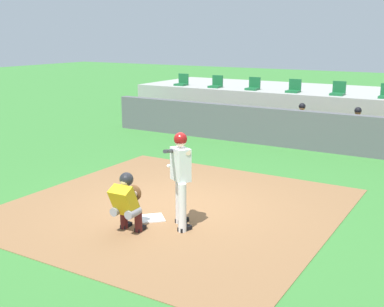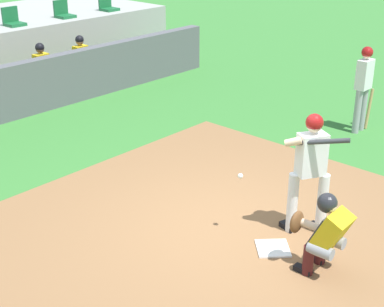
{
  "view_description": "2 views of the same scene",
  "coord_description": "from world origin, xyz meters",
  "px_view_note": "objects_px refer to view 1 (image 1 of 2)",
  "views": [
    {
      "loc": [
        5.22,
        -8.01,
        3.5
      ],
      "look_at": [
        0.0,
        0.7,
        1.0
      ],
      "focal_mm": 45.57,
      "sensor_mm": 36.0,
      "label": 1
    },
    {
      "loc": [
        -5.64,
        -4.46,
        4.32
      ],
      "look_at": [
        0.0,
        0.7,
        1.0
      ],
      "focal_mm": 53.38,
      "sensor_mm": 36.0,
      "label": 2
    }
  ],
  "objects_px": {
    "batter_at_plate": "(180,174)",
    "stadium_seat_4": "(338,91)",
    "stadium_seat_0": "(182,82)",
    "stadium_seat_1": "(216,84)",
    "catcher_crouched": "(127,200)",
    "dugout_player_1": "(356,128)",
    "dugout_player_0": "(300,122)",
    "home_plate": "(152,218)",
    "stadium_seat_3": "(294,89)",
    "stadium_seat_2": "(253,86)"
  },
  "relations": [
    {
      "from": "batter_at_plate",
      "to": "stadium_seat_4",
      "type": "relative_size",
      "value": 3.76
    },
    {
      "from": "stadium_seat_0",
      "to": "stadium_seat_1",
      "type": "xyz_separation_m",
      "value": [
        1.62,
        0.0,
        0.0
      ]
    },
    {
      "from": "catcher_crouched",
      "to": "dugout_player_1",
      "type": "xyz_separation_m",
      "value": [
        1.96,
        8.88,
        0.06
      ]
    },
    {
      "from": "batter_at_plate",
      "to": "dugout_player_0",
      "type": "distance_m",
      "value": 8.23
    },
    {
      "from": "dugout_player_0",
      "to": "stadium_seat_1",
      "type": "bearing_deg",
      "value": 154.29
    },
    {
      "from": "dugout_player_0",
      "to": "batter_at_plate",
      "type": "bearing_deg",
      "value": -86.31
    },
    {
      "from": "home_plate",
      "to": "dugout_player_0",
      "type": "relative_size",
      "value": 0.34
    },
    {
      "from": "stadium_seat_4",
      "to": "stadium_seat_1",
      "type": "bearing_deg",
      "value": 180.0
    },
    {
      "from": "home_plate",
      "to": "stadium_seat_1",
      "type": "bearing_deg",
      "value": 111.76
    },
    {
      "from": "stadium_seat_3",
      "to": "stadium_seat_4",
      "type": "height_order",
      "value": "same"
    },
    {
      "from": "batter_at_plate",
      "to": "stadium_seat_2",
      "type": "distance_m",
      "value": 10.72
    },
    {
      "from": "stadium_seat_1",
      "to": "stadium_seat_2",
      "type": "relative_size",
      "value": 1.0
    },
    {
      "from": "home_plate",
      "to": "catcher_crouched",
      "type": "height_order",
      "value": "catcher_crouched"
    },
    {
      "from": "batter_at_plate",
      "to": "stadium_seat_0",
      "type": "bearing_deg",
      "value": 121.92
    },
    {
      "from": "batter_at_plate",
      "to": "dugout_player_0",
      "type": "relative_size",
      "value": 1.39
    },
    {
      "from": "dugout_player_1",
      "to": "stadium_seat_4",
      "type": "relative_size",
      "value": 2.71
    },
    {
      "from": "catcher_crouched",
      "to": "home_plate",
      "type": "bearing_deg",
      "value": 88.81
    },
    {
      "from": "catcher_crouched",
      "to": "stadium_seat_3",
      "type": "bearing_deg",
      "value": 94.18
    },
    {
      "from": "batter_at_plate",
      "to": "catcher_crouched",
      "type": "bearing_deg",
      "value": -136.46
    },
    {
      "from": "dugout_player_0",
      "to": "stadium_seat_0",
      "type": "distance_m",
      "value": 6.25
    },
    {
      "from": "home_plate",
      "to": "stadium_seat_0",
      "type": "bearing_deg",
      "value": 119.19
    },
    {
      "from": "stadium_seat_3",
      "to": "dugout_player_0",
      "type": "bearing_deg",
      "value": -64.37
    },
    {
      "from": "dugout_player_1",
      "to": "stadium_seat_3",
      "type": "distance_m",
      "value": 3.54
    },
    {
      "from": "home_plate",
      "to": "stadium_seat_0",
      "type": "relative_size",
      "value": 0.92
    },
    {
      "from": "catcher_crouched",
      "to": "stadium_seat_2",
      "type": "height_order",
      "value": "stadium_seat_2"
    },
    {
      "from": "stadium_seat_3",
      "to": "stadium_seat_4",
      "type": "relative_size",
      "value": 1.0
    },
    {
      "from": "catcher_crouched",
      "to": "dugout_player_1",
      "type": "bearing_deg",
      "value": 77.53
    },
    {
      "from": "batter_at_plate",
      "to": "stadium_seat_4",
      "type": "height_order",
      "value": "stadium_seat_4"
    },
    {
      "from": "stadium_seat_1",
      "to": "stadium_seat_4",
      "type": "relative_size",
      "value": 1.0
    },
    {
      "from": "stadium_seat_2",
      "to": "stadium_seat_0",
      "type": "bearing_deg",
      "value": 180.0
    },
    {
      "from": "dugout_player_1",
      "to": "stadium_seat_3",
      "type": "bearing_deg",
      "value": 143.61
    },
    {
      "from": "batter_at_plate",
      "to": "dugout_player_0",
      "type": "bearing_deg",
      "value": 93.69
    },
    {
      "from": "catcher_crouched",
      "to": "stadium_seat_4",
      "type": "height_order",
      "value": "stadium_seat_4"
    },
    {
      "from": "home_plate",
      "to": "stadium_seat_4",
      "type": "distance_m",
      "value": 10.32
    },
    {
      "from": "catcher_crouched",
      "to": "dugout_player_1",
      "type": "distance_m",
      "value": 9.09
    },
    {
      "from": "dugout_player_1",
      "to": "home_plate",
      "type": "bearing_deg",
      "value": -103.46
    },
    {
      "from": "catcher_crouched",
      "to": "stadium_seat_1",
      "type": "bearing_deg",
      "value": 110.35
    },
    {
      "from": "dugout_player_1",
      "to": "stadium_seat_1",
      "type": "distance_m",
      "value": 6.4
    },
    {
      "from": "stadium_seat_1",
      "to": "stadium_seat_3",
      "type": "height_order",
      "value": "same"
    },
    {
      "from": "dugout_player_1",
      "to": "stadium_seat_1",
      "type": "xyz_separation_m",
      "value": [
        -6.01,
        2.03,
        0.86
      ]
    },
    {
      "from": "dugout_player_1",
      "to": "stadium_seat_0",
      "type": "height_order",
      "value": "stadium_seat_0"
    },
    {
      "from": "dugout_player_0",
      "to": "stadium_seat_1",
      "type": "xyz_separation_m",
      "value": [
        -4.23,
        2.03,
        0.86
      ]
    },
    {
      "from": "stadium_seat_0",
      "to": "stadium_seat_1",
      "type": "relative_size",
      "value": 1.0
    },
    {
      "from": "batter_at_plate",
      "to": "stadium_seat_0",
      "type": "height_order",
      "value": "stadium_seat_0"
    },
    {
      "from": "stadium_seat_2",
      "to": "stadium_seat_3",
      "type": "distance_m",
      "value": 1.62
    },
    {
      "from": "stadium_seat_4",
      "to": "home_plate",
      "type": "bearing_deg",
      "value": -94.56
    },
    {
      "from": "stadium_seat_3",
      "to": "home_plate",
      "type": "bearing_deg",
      "value": -85.44
    },
    {
      "from": "catcher_crouched",
      "to": "stadium_seat_2",
      "type": "xyz_separation_m",
      "value": [
        -2.42,
        10.91,
        0.93
      ]
    },
    {
      "from": "home_plate",
      "to": "stadium_seat_3",
      "type": "height_order",
      "value": "stadium_seat_3"
    },
    {
      "from": "stadium_seat_1",
      "to": "stadium_seat_3",
      "type": "distance_m",
      "value": 3.25
    }
  ]
}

